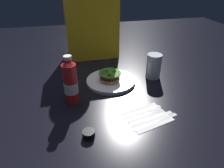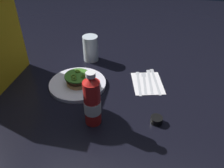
{
  "view_description": "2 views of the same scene",
  "coord_description": "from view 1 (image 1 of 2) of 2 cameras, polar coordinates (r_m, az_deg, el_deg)",
  "views": [
    {
      "loc": [
        -0.2,
        -0.75,
        0.54
      ],
      "look_at": [
        -0.02,
        0.03,
        0.07
      ],
      "focal_mm": 31.74,
      "sensor_mm": 36.0,
      "label": 1
    },
    {
      "loc": [
        -0.83,
        -0.17,
        0.66
      ],
      "look_at": [
        -0.03,
        -0.01,
        0.06
      ],
      "focal_mm": 37.87,
      "sensor_mm": 36.0,
      "label": 2
    }
  ],
  "objects": [
    {
      "name": "diner_person",
      "position": [
        1.37,
        -6.0,
        18.12
      ],
      "size": [
        0.34,
        0.19,
        0.58
      ],
      "color": "gold",
      "rests_on": "ground_plane"
    },
    {
      "name": "ground_plane",
      "position": [
        0.94,
        1.49,
        -4.43
      ],
      "size": [
        3.0,
        3.0,
        0.0
      ],
      "primitive_type": "plane",
      "color": "black"
    },
    {
      "name": "condiment_cup",
      "position": [
        0.75,
        -6.74,
        -14.06
      ],
      "size": [
        0.05,
        0.05,
        0.03
      ],
      "primitive_type": "cylinder",
      "color": "black",
      "rests_on": "ground_plane"
    },
    {
      "name": "ketchup_bottle",
      "position": [
        0.89,
        -11.85,
        0.37
      ],
      "size": [
        0.06,
        0.06,
        0.23
      ],
      "color": "red",
      "rests_on": "ground_plane"
    },
    {
      "name": "dinner_plate",
      "position": [
        1.08,
        -0.36,
        0.92
      ],
      "size": [
        0.26,
        0.26,
        0.02
      ],
      "primitive_type": "cylinder",
      "color": "white",
      "rests_on": "ground_plane"
    },
    {
      "name": "butter_knife",
      "position": [
        0.84,
        13.26,
        -10.06
      ],
      "size": [
        0.21,
        0.07,
        0.0
      ],
      "color": "silver",
      "rests_on": "napkin"
    },
    {
      "name": "water_glass",
      "position": [
        1.12,
        11.9,
        5.06
      ],
      "size": [
        0.08,
        0.08,
        0.14
      ],
      "primitive_type": "cylinder",
      "color": "silver",
      "rests_on": "ground_plane"
    },
    {
      "name": "napkin",
      "position": [
        0.85,
        10.04,
        -9.28
      ],
      "size": [
        0.21,
        0.18,
        0.0
      ],
      "primitive_type": "cube",
      "rotation": [
        0.0,
        0.0,
        0.26
      ],
      "color": "white",
      "rests_on": "ground_plane"
    },
    {
      "name": "spoon_utensil",
      "position": [
        0.89,
        10.1,
        -7.08
      ],
      "size": [
        0.2,
        0.05,
        0.0
      ],
      "color": "silver",
      "rests_on": "napkin"
    },
    {
      "name": "steak_knife",
      "position": [
        0.85,
        12.11,
        -9.13
      ],
      "size": [
        0.2,
        0.05,
        0.0
      ],
      "color": "silver",
      "rests_on": "napkin"
    },
    {
      "name": "burger_sandwich",
      "position": [
        1.05,
        -0.72,
        2.23
      ],
      "size": [
        0.12,
        0.12,
        0.05
      ],
      "color": "#BA8349",
      "rests_on": "dinner_plate"
    },
    {
      "name": "fork_utensil",
      "position": [
        0.87,
        10.56,
        -8.29
      ],
      "size": [
        0.18,
        0.05,
        0.0
      ],
      "color": "silver",
      "rests_on": "napkin"
    }
  ]
}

